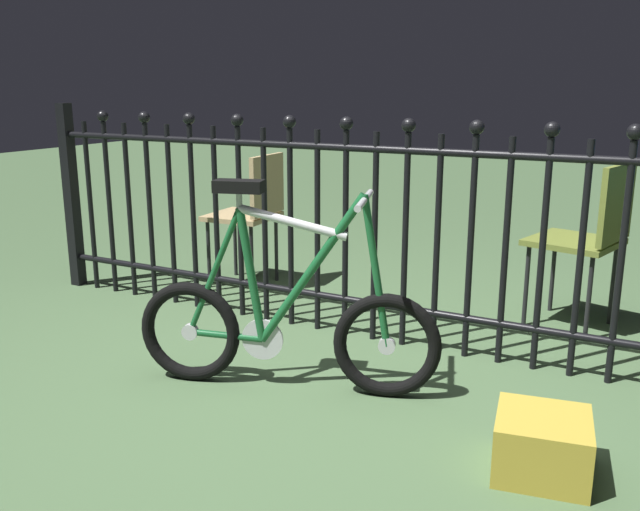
% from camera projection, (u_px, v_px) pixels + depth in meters
% --- Properties ---
extents(ground_plane, '(20.00, 20.00, 0.00)m').
position_uv_depth(ground_plane, '(309.00, 397.00, 2.85)').
color(ground_plane, '#46623F').
extents(iron_fence, '(4.30, 0.07, 1.15)m').
position_uv_depth(iron_fence, '(368.00, 225.00, 3.37)').
color(iron_fence, black).
rests_on(iron_fence, ground).
extents(bicycle, '(1.26, 0.51, 0.89)m').
position_uv_depth(bicycle, '(285.00, 323.00, 2.87)').
color(bicycle, black).
rests_on(bicycle, ground).
extents(chair_tan, '(0.42, 0.41, 0.84)m').
position_uv_depth(chair_tan, '(253.00, 207.00, 4.30)').
color(chair_tan, black).
rests_on(chair_tan, ground).
extents(chair_olive, '(0.51, 0.50, 0.88)m').
position_uv_depth(chair_olive, '(591.00, 230.00, 3.52)').
color(chair_olive, black).
rests_on(chair_olive, ground).
extents(display_crate, '(0.35, 0.35, 0.20)m').
position_uv_depth(display_crate, '(542.00, 445.00, 2.27)').
color(display_crate, '#B29933').
rests_on(display_crate, ground).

